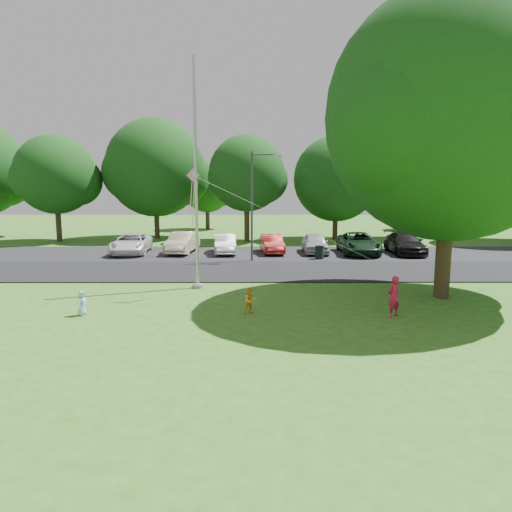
{
  "coord_description": "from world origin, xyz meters",
  "views": [
    {
      "loc": [
        -0.94,
        -15.14,
        4.49
      ],
      "look_at": [
        -0.88,
        4.0,
        1.6
      ],
      "focal_mm": 32.0,
      "sensor_mm": 36.0,
      "label": 1
    }
  ],
  "objects_px": {
    "street_lamp": "(256,196)",
    "woman": "(394,296)",
    "child_yellow": "(250,301)",
    "big_tree": "(450,121)",
    "flagpole": "(196,195)",
    "trash_can": "(319,253)",
    "kite": "(200,189)",
    "child_blue": "(82,303)"
  },
  "relations": [
    {
      "from": "trash_can",
      "to": "big_tree",
      "type": "relative_size",
      "value": 0.07
    },
    {
      "from": "child_yellow",
      "to": "child_blue",
      "type": "height_order",
      "value": "child_yellow"
    },
    {
      "from": "child_yellow",
      "to": "woman",
      "type": "bearing_deg",
      "value": -24.21
    },
    {
      "from": "street_lamp",
      "to": "woman",
      "type": "bearing_deg",
      "value": -70.89
    },
    {
      "from": "big_tree",
      "to": "child_yellow",
      "type": "height_order",
      "value": "big_tree"
    },
    {
      "from": "flagpole",
      "to": "street_lamp",
      "type": "distance_m",
      "value": 7.82
    },
    {
      "from": "trash_can",
      "to": "woman",
      "type": "bearing_deg",
      "value": -86.4
    },
    {
      "from": "flagpole",
      "to": "kite",
      "type": "distance_m",
      "value": 1.78
    },
    {
      "from": "child_yellow",
      "to": "trash_can",
      "type": "bearing_deg",
      "value": 51.22
    },
    {
      "from": "flagpole",
      "to": "child_yellow",
      "type": "height_order",
      "value": "flagpole"
    },
    {
      "from": "trash_can",
      "to": "kite",
      "type": "distance_m",
      "value": 12.21
    },
    {
      "from": "woman",
      "to": "trash_can",
      "type": "bearing_deg",
      "value": -119.01
    },
    {
      "from": "child_yellow",
      "to": "big_tree",
      "type": "bearing_deg",
      "value": -2.74
    },
    {
      "from": "flagpole",
      "to": "big_tree",
      "type": "relative_size",
      "value": 0.82
    },
    {
      "from": "flagpole",
      "to": "woman",
      "type": "bearing_deg",
      "value": -32.13
    },
    {
      "from": "street_lamp",
      "to": "big_tree",
      "type": "xyz_separation_m",
      "value": [
        7.52,
        -9.24,
        3.07
      ]
    },
    {
      "from": "flagpole",
      "to": "big_tree",
      "type": "distance_m",
      "value": 10.74
    },
    {
      "from": "flagpole",
      "to": "child_blue",
      "type": "bearing_deg",
      "value": -128.25
    },
    {
      "from": "street_lamp",
      "to": "trash_can",
      "type": "bearing_deg",
      "value": 6.75
    },
    {
      "from": "trash_can",
      "to": "child_yellow",
      "type": "xyz_separation_m",
      "value": [
        -4.21,
        -12.28,
        0.04
      ]
    },
    {
      "from": "flagpole",
      "to": "child_blue",
      "type": "xyz_separation_m",
      "value": [
        -3.53,
        -4.48,
        -3.72
      ]
    },
    {
      "from": "big_tree",
      "to": "kite",
      "type": "xyz_separation_m",
      "value": [
        -9.8,
        0.16,
        -2.62
      ]
    },
    {
      "from": "big_tree",
      "to": "woman",
      "type": "relative_size",
      "value": 8.48
    },
    {
      "from": "child_blue",
      "to": "trash_can",
      "type": "bearing_deg",
      "value": -24.61
    },
    {
      "from": "street_lamp",
      "to": "child_yellow",
      "type": "distance_m",
      "value": 12.14
    },
    {
      "from": "kite",
      "to": "child_yellow",
      "type": "bearing_deg",
      "value": -55.79
    },
    {
      "from": "trash_can",
      "to": "big_tree",
      "type": "xyz_separation_m",
      "value": [
        3.56,
        -9.88,
        6.58
      ]
    },
    {
      "from": "flagpole",
      "to": "big_tree",
      "type": "bearing_deg",
      "value": -10.47
    },
    {
      "from": "trash_can",
      "to": "child_yellow",
      "type": "height_order",
      "value": "child_yellow"
    },
    {
      "from": "woman",
      "to": "child_blue",
      "type": "distance_m",
      "value": 10.95
    },
    {
      "from": "trash_can",
      "to": "child_blue",
      "type": "bearing_deg",
      "value": -129.12
    },
    {
      "from": "trash_can",
      "to": "woman",
      "type": "relative_size",
      "value": 0.61
    },
    {
      "from": "big_tree",
      "to": "kite",
      "type": "distance_m",
      "value": 10.14
    },
    {
      "from": "woman",
      "to": "child_yellow",
      "type": "bearing_deg",
      "value": -36.96
    },
    {
      "from": "child_yellow",
      "to": "kite",
      "type": "relative_size",
      "value": 0.13
    },
    {
      "from": "woman",
      "to": "flagpole",
      "type": "bearing_deg",
      "value": -64.74
    },
    {
      "from": "street_lamp",
      "to": "woman",
      "type": "distance_m",
      "value": 13.32
    },
    {
      "from": "woman",
      "to": "kite",
      "type": "bearing_deg",
      "value": -55.26
    },
    {
      "from": "child_yellow",
      "to": "kite",
      "type": "bearing_deg",
      "value": 108.59
    },
    {
      "from": "street_lamp",
      "to": "trash_can",
      "type": "height_order",
      "value": "street_lamp"
    },
    {
      "from": "trash_can",
      "to": "kite",
      "type": "relative_size",
      "value": 0.12
    },
    {
      "from": "big_tree",
      "to": "woman",
      "type": "height_order",
      "value": "big_tree"
    }
  ]
}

